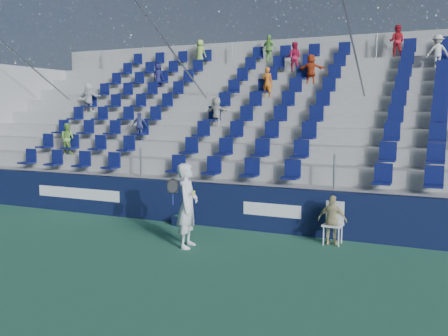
% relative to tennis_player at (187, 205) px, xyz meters
% --- Properties ---
extents(ground, '(70.00, 70.00, 0.00)m').
position_rel_tennis_player_xyz_m(ground, '(-0.13, -0.86, -1.01)').
color(ground, '#2D6A4D').
rests_on(ground, ground).
extents(sponsor_wall, '(24.00, 0.32, 1.20)m').
position_rel_tennis_player_xyz_m(sponsor_wall, '(-0.12, 2.29, -0.41)').
color(sponsor_wall, '#0E1636').
rests_on(sponsor_wall, ground).
extents(grandstand, '(24.00, 8.17, 6.63)m').
position_rel_tennis_player_xyz_m(grandstand, '(-0.13, 7.38, 1.13)').
color(grandstand, '#A8A8A2').
rests_on(grandstand, ground).
extents(tennis_player, '(0.71, 0.81, 2.01)m').
position_rel_tennis_player_xyz_m(tennis_player, '(0.00, 0.00, 0.00)').
color(tennis_player, silver).
rests_on(tennis_player, ground).
extents(line_judge_chair, '(0.48, 0.49, 1.03)m').
position_rel_tennis_player_xyz_m(line_judge_chair, '(3.09, 1.79, -0.42)').
color(line_judge_chair, white).
rests_on(line_judge_chair, ground).
extents(line_judge, '(0.73, 0.34, 1.21)m').
position_rel_tennis_player_xyz_m(line_judge, '(3.09, 1.64, -0.40)').
color(line_judge, tan).
rests_on(line_judge, ground).
extents(ball_bin, '(0.57, 0.44, 0.28)m').
position_rel_tennis_player_xyz_m(ball_bin, '(-1.22, 1.89, -0.85)').
color(ball_bin, '#10193B').
rests_on(ball_bin, ground).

